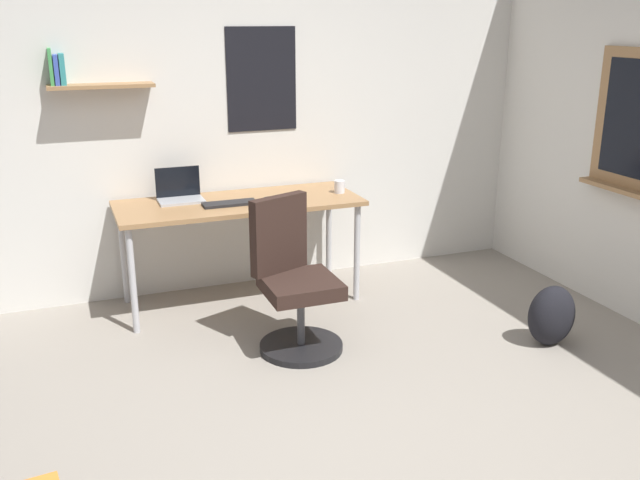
# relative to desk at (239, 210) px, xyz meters

# --- Properties ---
(ground_plane) EXTENTS (5.20, 5.20, 0.00)m
(ground_plane) POSITION_rel_desk_xyz_m (0.01, -2.03, -0.69)
(ground_plane) COLOR gray
(ground_plane) RESTS_ON ground
(wall_back) EXTENTS (5.00, 0.30, 2.60)m
(wall_back) POSITION_rel_desk_xyz_m (0.00, 0.41, 0.61)
(wall_back) COLOR silver
(wall_back) RESTS_ON ground
(desk) EXTENTS (1.70, 0.67, 0.75)m
(desk) POSITION_rel_desk_xyz_m (0.00, 0.00, 0.00)
(desk) COLOR #997047
(desk) RESTS_ON ground
(office_chair) EXTENTS (0.53, 0.55, 0.95)m
(office_chair) POSITION_rel_desk_xyz_m (0.12, -0.84, -0.28)
(office_chair) COLOR black
(office_chair) RESTS_ON ground
(laptop) EXTENTS (0.31, 0.21, 0.23)m
(laptop) POSITION_rel_desk_xyz_m (-0.38, 0.16, 0.12)
(laptop) COLOR #ADAFB5
(laptop) RESTS_ON desk
(keyboard) EXTENTS (0.37, 0.13, 0.02)m
(keyboard) POSITION_rel_desk_xyz_m (-0.08, -0.08, 0.08)
(keyboard) COLOR black
(keyboard) RESTS_ON desk
(computer_mouse) EXTENTS (0.10, 0.06, 0.03)m
(computer_mouse) POSITION_rel_desk_xyz_m (0.20, -0.08, 0.08)
(computer_mouse) COLOR #262628
(computer_mouse) RESTS_ON desk
(coffee_mug) EXTENTS (0.08, 0.08, 0.09)m
(coffee_mug) POSITION_rel_desk_xyz_m (0.75, -0.03, 0.11)
(coffee_mug) COLOR silver
(coffee_mug) RESTS_ON desk
(backpack) EXTENTS (0.32, 0.22, 0.39)m
(backpack) POSITION_rel_desk_xyz_m (1.64, -1.39, -0.49)
(backpack) COLOR black
(backpack) RESTS_ON ground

